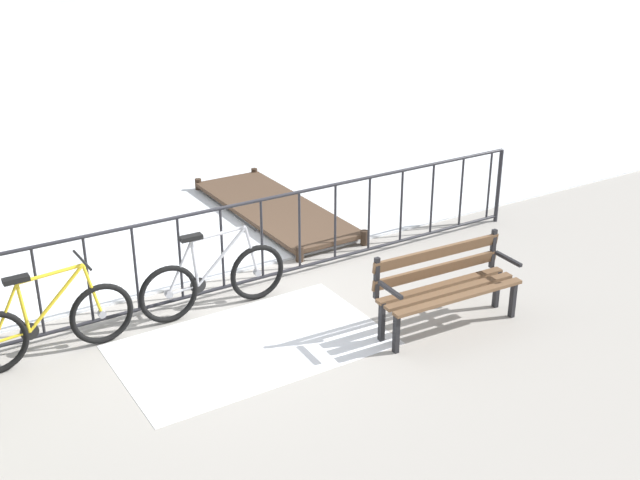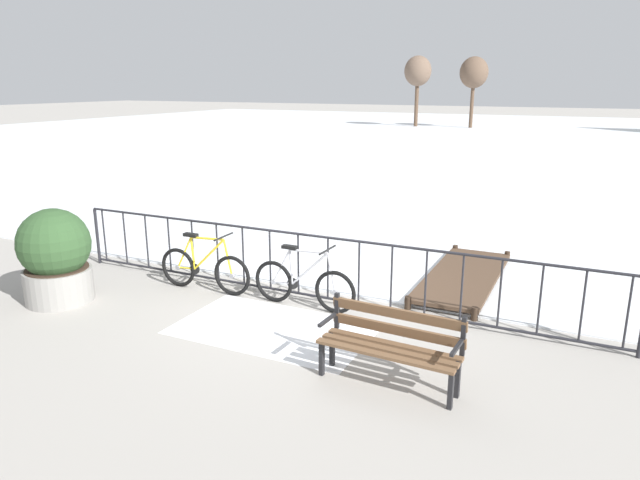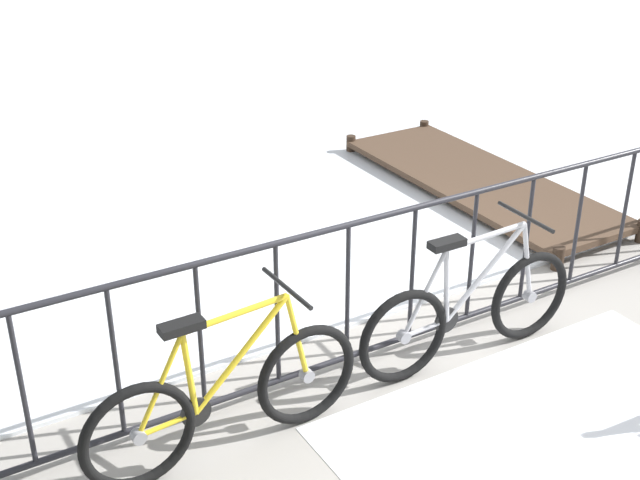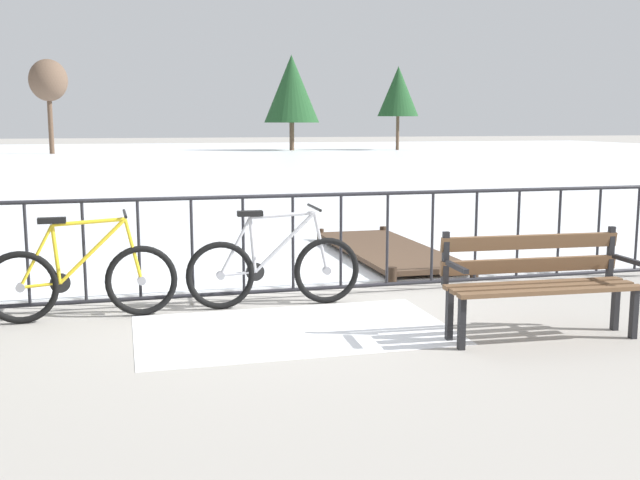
% 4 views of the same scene
% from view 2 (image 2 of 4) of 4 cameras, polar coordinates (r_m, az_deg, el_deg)
% --- Properties ---
extents(ground_plane, '(160.00, 160.00, 0.00)m').
position_cam_2_polar(ground_plane, '(9.06, -0.70, -6.00)').
color(ground_plane, '#9E9991').
extents(frozen_pond, '(80.00, 56.00, 0.03)m').
position_cam_2_polar(frozen_pond, '(36.31, 19.86, 9.22)').
color(frozen_pond, white).
rests_on(frozen_pond, ground).
extents(snow_patch, '(2.70, 1.62, 0.01)m').
position_cam_2_polar(snow_patch, '(8.10, -4.62, -8.72)').
color(snow_patch, white).
rests_on(snow_patch, ground).
extents(railing_fence, '(9.06, 0.06, 1.07)m').
position_cam_2_polar(railing_fence, '(8.88, -0.71, -2.63)').
color(railing_fence, '#232328').
rests_on(railing_fence, ground).
extents(bicycle_near_railing, '(1.71, 0.52, 0.97)m').
position_cam_2_polar(bicycle_near_railing, '(9.55, -11.39, -2.85)').
color(bicycle_near_railing, black).
rests_on(bicycle_near_railing, ground).
extents(bicycle_second, '(1.71, 0.52, 0.97)m').
position_cam_2_polar(bicycle_second, '(8.68, -1.66, -4.40)').
color(bicycle_second, black).
rests_on(bicycle_second, ground).
extents(park_bench, '(1.62, 0.56, 0.89)m').
position_cam_2_polar(park_bench, '(6.58, 7.08, -9.84)').
color(park_bench, brown).
rests_on(park_bench, ground).
extents(planter_with_shrub, '(1.08, 1.08, 1.47)m').
position_cam_2_polar(planter_with_shrub, '(9.71, -24.72, -1.46)').
color(planter_with_shrub, gray).
rests_on(planter_with_shrub, ground).
extents(wooden_dock, '(1.10, 3.21, 0.20)m').
position_cam_2_polar(wooden_dock, '(10.11, 14.01, -3.47)').
color(wooden_dock, '#4C3828').
rests_on(wooden_dock, ground).
extents(tree_far_west, '(2.05, 2.05, 5.30)m').
position_cam_2_polar(tree_far_west, '(46.19, 9.66, 16.09)').
color(tree_far_west, brown).
rests_on(tree_far_west, ground).
extents(tree_east_mid, '(2.07, 2.07, 5.18)m').
position_cam_2_polar(tree_east_mid, '(45.57, 15.00, 15.67)').
color(tree_east_mid, brown).
rests_on(tree_east_mid, ground).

